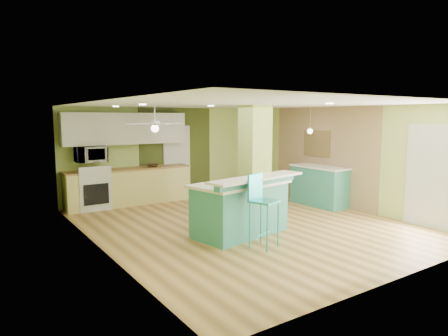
{
  "coord_description": "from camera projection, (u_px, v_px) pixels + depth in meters",
  "views": [
    {
      "loc": [
        -4.94,
        -6.55,
        2.23
      ],
      "look_at": [
        -0.26,
        0.4,
        1.17
      ],
      "focal_mm": 32.0,
      "sensor_mm": 36.0,
      "label": 1
    }
  ],
  "objects": [
    {
      "name": "wall_back",
      "position": [
        170.0,
        153.0,
        11.14
      ],
      "size": [
        6.0,
        0.01,
        2.5
      ],
      "primitive_type": "cube",
      "color": "#BDD371",
      "rests_on": "floor"
    },
    {
      "name": "interior_door",
      "position": [
        177.0,
        161.0,
        11.24
      ],
      "size": [
        0.82,
        0.05,
        2.0
      ],
      "primitive_type": "cube",
      "color": "silver",
      "rests_on": "floor"
    },
    {
      "name": "stove",
      "position": [
        92.0,
        191.0,
        9.73
      ],
      "size": [
        0.76,
        0.66,
        1.08
      ],
      "color": "silver",
      "rests_on": "floor"
    },
    {
      "name": "kitchen_run",
      "position": [
        130.0,
        186.0,
        10.26
      ],
      "size": [
        3.25,
        0.63,
        0.94
      ],
      "color": "#E2D376",
      "rests_on": "floor"
    },
    {
      "name": "wood_panel",
      "position": [
        323.0,
        155.0,
        10.4
      ],
      "size": [
        0.02,
        3.4,
        2.5
      ],
      "primitive_type": "cube",
      "color": "#8E6F51",
      "rests_on": "floor"
    },
    {
      "name": "floor",
      "position": [
        245.0,
        224.0,
        8.41
      ],
      "size": [
        6.0,
        7.0,
        0.01
      ],
      "primitive_type": "cube",
      "color": "olive",
      "rests_on": "ground"
    },
    {
      "name": "upper_cabinets",
      "position": [
        126.0,
        129.0,
        10.17
      ],
      "size": [
        3.2,
        0.34,
        0.8
      ],
      "primitive_type": "cube",
      "color": "silver",
      "rests_on": "wall_back"
    },
    {
      "name": "ceiling_fan",
      "position": [
        155.0,
        124.0,
        9.18
      ],
      "size": [
        1.41,
        1.41,
        0.61
      ],
      "color": "white",
      "rests_on": "ceiling"
    },
    {
      "name": "column",
      "position": [
        255.0,
        161.0,
        9.02
      ],
      "size": [
        0.55,
        0.55,
        2.5
      ],
      "primitive_type": "cube",
      "color": "#AAC159",
      "rests_on": "floor"
    },
    {
      "name": "canister",
      "position": [
        261.0,
        177.0,
        7.65
      ],
      "size": [
        0.15,
        0.15,
        0.17
      ],
      "primitive_type": "cylinder",
      "color": "gold",
      "rests_on": "peninsula"
    },
    {
      "name": "microwave",
      "position": [
        91.0,
        154.0,
        9.63
      ],
      "size": [
        0.7,
        0.48,
        0.39
      ],
      "primitive_type": "imported",
      "color": "white",
      "rests_on": "wall_back"
    },
    {
      "name": "french_door",
      "position": [
        431.0,
        177.0,
        8.03
      ],
      "size": [
        0.04,
        1.08,
        2.1
      ],
      "primitive_type": "cube",
      "color": "silver",
      "rests_on": "floor"
    },
    {
      "name": "ceiling",
      "position": [
        245.0,
        104.0,
        8.09
      ],
      "size": [
        6.0,
        7.0,
        0.01
      ],
      "primitive_type": "cube",
      "color": "white",
      "rests_on": "wall_back"
    },
    {
      "name": "wall_right",
      "position": [
        342.0,
        157.0,
        9.92
      ],
      "size": [
        0.01,
        7.0,
        2.5
      ],
      "primitive_type": "cube",
      "color": "#BDD371",
      "rests_on": "floor"
    },
    {
      "name": "peninsula",
      "position": [
        241.0,
        207.0,
        7.62
      ],
      "size": [
        2.22,
        1.51,
        1.16
      ],
      "rotation": [
        0.0,
        0.0,
        0.18
      ],
      "color": "teal",
      "rests_on": "floor"
    },
    {
      "name": "wall_left",
      "position": [
        100.0,
        177.0,
        6.59
      ],
      "size": [
        0.01,
        7.0,
        2.5
      ],
      "primitive_type": "cube",
      "color": "#BDD371",
      "rests_on": "floor"
    },
    {
      "name": "wall_decor",
      "position": [
        317.0,
        143.0,
        10.51
      ],
      "size": [
        0.03,
        0.9,
        0.7
      ],
      "primitive_type": "cube",
      "color": "brown",
      "rests_on": "wood_panel"
    },
    {
      "name": "pendant_lamp",
      "position": [
        310.0,
        131.0,
        10.26
      ],
      "size": [
        0.14,
        0.14,
        0.69
      ],
      "color": "white",
      "rests_on": "ceiling"
    },
    {
      "name": "wall_front",
      "position": [
        402.0,
        191.0,
        5.37
      ],
      "size": [
        6.0,
        0.01,
        2.5
      ],
      "primitive_type": "cube",
      "color": "#BDD371",
      "rests_on": "floor"
    },
    {
      "name": "olive_accent",
      "position": [
        176.0,
        153.0,
        11.23
      ],
      "size": [
        2.2,
        0.02,
        2.5
      ],
      "primitive_type": "cube",
      "color": "#3F491D",
      "rests_on": "floor"
    },
    {
      "name": "side_counter",
      "position": [
        319.0,
        185.0,
        10.19
      ],
      "size": [
        0.66,
        1.56,
        1.0
      ],
      "color": "teal",
      "rests_on": "floor"
    },
    {
      "name": "fruit_bowl",
      "position": [
        152.0,
        166.0,
        10.47
      ],
      "size": [
        0.33,
        0.33,
        0.07
      ],
      "primitive_type": "imported",
      "rotation": [
        0.0,
        0.0,
        -0.11
      ],
      "color": "#342315",
      "rests_on": "kitchen_run"
    },
    {
      "name": "bar_stool",
      "position": [
        260.0,
        199.0,
        6.84
      ],
      "size": [
        0.53,
        0.53,
        1.27
      ],
      "rotation": [
        0.0,
        0.0,
        0.31
      ],
      "color": "teal",
      "rests_on": "floor"
    }
  ]
}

